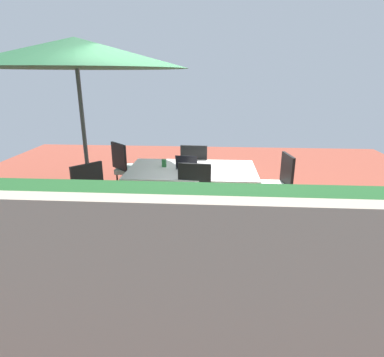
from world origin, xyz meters
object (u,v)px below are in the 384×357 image
object	(u,v)px
dining_table	(192,172)
chair_west	(276,183)
laptop	(187,165)
cup	(164,163)
patio_umbrella	(75,53)
chair_northeast	(95,198)
chair_north	(193,198)
chair_southeast	(127,166)
chair_south	(195,168)

from	to	relation	value
dining_table	chair_west	xyz separation A→B (m)	(-1.25, -0.03, -0.15)
laptop	cup	size ratio (longest dim) A/B	2.99
laptop	cup	world-z (taller)	laptop
chair_west	laptop	size ratio (longest dim) A/B	2.87
cup	patio_umbrella	bearing A→B (deg)	2.48
patio_umbrella	cup	xyz separation A→B (m)	(-1.17, -0.05, -1.54)
chair_west	chair_northeast	bearing A→B (deg)	-81.19
chair_north	chair_southeast	size ratio (longest dim) A/B	1.00
chair_northeast	chair_west	distance (m)	2.59
chair_southeast	chair_south	size ratio (longest dim) A/B	1.00
chair_southeast	chair_south	world-z (taller)	same
dining_table	cup	distance (m)	0.45
dining_table	chair_northeast	distance (m)	1.44
patio_umbrella	chair_west	xyz separation A→B (m)	(-2.85, 0.01, -1.80)
chair_southeast	laptop	xyz separation A→B (m)	(-1.12, 0.75, 0.25)
dining_table	patio_umbrella	distance (m)	2.30
chair_west	dining_table	bearing A→B (deg)	-97.28
patio_umbrella	chair_southeast	world-z (taller)	patio_umbrella
chair_west	chair_south	world-z (taller)	same
chair_west	laptop	bearing A→B (deg)	-98.01
chair_northeast	laptop	size ratio (longest dim) A/B	2.87
chair_northeast	chair_north	size ratio (longest dim) A/B	1.00
patio_umbrella	laptop	distance (m)	2.18
cup	chair_southeast	bearing A→B (deg)	-41.67
chair_north	chair_northeast	bearing A→B (deg)	-171.15
patio_umbrella	chair_northeast	xyz separation A→B (m)	(-0.38, 0.78, -1.80)
patio_umbrella	chair_north	world-z (taller)	patio_umbrella
chair_north	chair_south	distance (m)	1.40
dining_table	chair_northeast	bearing A→B (deg)	31.43
dining_table	chair_west	world-z (taller)	chair_west
chair_south	laptop	size ratio (longest dim) A/B	2.87
dining_table	chair_north	distance (m)	0.69
patio_umbrella	chair_south	distance (m)	2.50
chair_southeast	cup	distance (m)	1.05
chair_north	chair_west	bearing A→B (deg)	36.06
chair_southeast	chair_south	distance (m)	1.19
laptop	chair_southeast	bearing A→B (deg)	-28.56
chair_south	cup	distance (m)	0.81
chair_south	dining_table	bearing A→B (deg)	93.31
dining_table	chair_west	distance (m)	1.26
patio_umbrella	laptop	bearing A→B (deg)	179.16
chair_northeast	patio_umbrella	bearing A→B (deg)	67.28
chair_northeast	cup	size ratio (longest dim) A/B	8.58
laptop	patio_umbrella	bearing A→B (deg)	4.46
dining_table	chair_southeast	xyz separation A→B (m)	(1.19, -0.76, -0.15)
chair_northeast	chair_west	size ratio (longest dim) A/B	1.00
chair_northeast	chair_south	bearing A→B (deg)	1.60
laptop	chair_north	bearing A→B (deg)	105.64
chair_north	patio_umbrella	bearing A→B (deg)	162.39
chair_north	dining_table	bearing A→B (deg)	100.20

